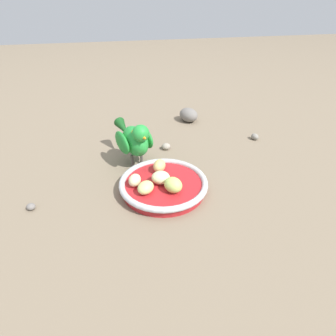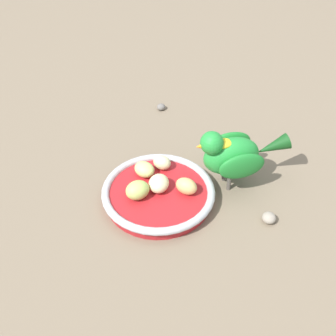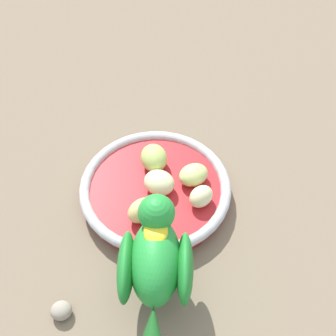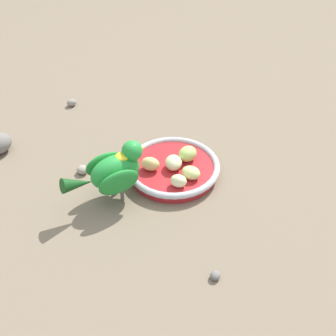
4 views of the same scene
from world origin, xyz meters
name	(u,v)px [view 2 (image 2 of 4)]	position (x,y,z in m)	size (l,w,h in m)	color
ground_plane	(151,200)	(0.00, 0.00, 0.00)	(4.00, 4.00, 0.00)	#756651
feeding_bowl	(158,193)	(0.00, 0.01, 0.01)	(0.19, 0.19, 0.03)	#AD1E23
apple_piece_0	(159,183)	(-0.01, 0.01, 0.03)	(0.04, 0.03, 0.03)	beige
apple_piece_1	(144,169)	(-0.04, -0.01, 0.03)	(0.04, 0.03, 0.02)	#C6D17A
apple_piece_2	(162,162)	(-0.06, 0.02, 0.03)	(0.03, 0.02, 0.02)	beige
apple_piece_3	(186,188)	(0.00, 0.06, 0.03)	(0.04, 0.03, 0.03)	tan
apple_piece_4	(138,190)	(0.01, -0.02, 0.03)	(0.04, 0.03, 0.03)	#B2CC66
parrot	(233,154)	(-0.04, 0.13, 0.07)	(0.10, 0.16, 0.12)	#59544C
pebble_1	(161,107)	(-0.26, 0.01, 0.01)	(0.02, 0.02, 0.01)	slate
pebble_2	(269,218)	(0.04, 0.19, 0.01)	(0.02, 0.02, 0.02)	gray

